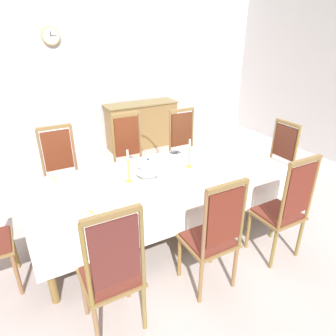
# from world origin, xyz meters

# --- Properties ---
(ground) EXTENTS (7.52, 5.77, 0.04)m
(ground) POSITION_xyz_m (0.00, 0.00, -0.02)
(ground) COLOR #BAADAA
(back_wall) EXTENTS (7.52, 0.08, 3.34)m
(back_wall) POSITION_xyz_m (0.00, 2.93, 1.67)
(back_wall) COLOR silver
(back_wall) RESTS_ON ground
(dining_table) EXTENTS (2.78, 1.06, 0.78)m
(dining_table) POSITION_xyz_m (0.00, -0.16, 0.71)
(dining_table) COLOR olive
(dining_table) RESTS_ON ground
(tablecloth) EXTENTS (2.80, 1.08, 0.42)m
(tablecloth) POSITION_xyz_m (0.00, -0.16, 0.67)
(tablecloth) COLOR white
(tablecloth) RESTS_ON dining_table
(chair_south_a) EXTENTS (0.44, 0.42, 1.19)m
(chair_south_a) POSITION_xyz_m (-0.89, -1.10, 0.60)
(chair_south_a) COLOR olive
(chair_south_a) RESTS_ON ground
(chair_north_a) EXTENTS (0.44, 0.42, 1.18)m
(chair_north_a) POSITION_xyz_m (-0.89, 0.78, 0.60)
(chair_north_a) COLOR #936340
(chair_north_a) RESTS_ON ground
(chair_south_b) EXTENTS (0.44, 0.42, 1.16)m
(chair_south_b) POSITION_xyz_m (0.03, -1.10, 0.59)
(chair_south_b) COLOR olive
(chair_south_b) RESTS_ON ground
(chair_north_b) EXTENTS (0.44, 0.42, 1.22)m
(chair_north_b) POSITION_xyz_m (0.03, 0.79, 0.61)
(chair_north_b) COLOR olive
(chair_north_b) RESTS_ON ground
(chair_south_c) EXTENTS (0.44, 0.42, 1.18)m
(chair_south_c) POSITION_xyz_m (0.90, -1.10, 0.60)
(chair_south_c) COLOR olive
(chair_south_c) RESTS_ON ground
(chair_north_c) EXTENTS (0.44, 0.42, 1.17)m
(chair_north_c) POSITION_xyz_m (0.90, 0.78, 0.59)
(chair_north_c) COLOR olive
(chair_north_c) RESTS_ON ground
(chair_head_east) EXTENTS (0.42, 0.44, 1.10)m
(chair_head_east) POSITION_xyz_m (1.79, -0.16, 0.57)
(chair_head_east) COLOR olive
(chair_head_east) RESTS_ON ground
(soup_tureen) EXTENTS (0.27, 0.27, 0.22)m
(soup_tureen) POSITION_xyz_m (-0.15, -0.16, 0.89)
(soup_tureen) COLOR white
(soup_tureen) RESTS_ON tablecloth
(candlestick_west) EXTENTS (0.07, 0.07, 0.35)m
(candlestick_west) POSITION_xyz_m (-0.37, -0.16, 0.93)
(candlestick_west) COLOR gold
(candlestick_west) RESTS_ON tablecloth
(candlestick_east) EXTENTS (0.07, 0.07, 0.34)m
(candlestick_east) POSITION_xyz_m (0.37, -0.16, 0.92)
(candlestick_east) COLOR gold
(candlestick_east) RESTS_ON tablecloth
(bowl_near_left) EXTENTS (0.19, 0.19, 0.05)m
(bowl_near_left) POSITION_xyz_m (-0.92, 0.25, 0.81)
(bowl_near_left) COLOR white
(bowl_near_left) RESTS_ON tablecloth
(bowl_near_right) EXTENTS (0.18, 0.18, 0.04)m
(bowl_near_right) POSITION_xyz_m (-0.74, -0.58, 0.80)
(bowl_near_right) COLOR white
(bowl_near_right) RESTS_ON tablecloth
(bowl_far_left) EXTENTS (0.18, 0.18, 0.04)m
(bowl_far_left) POSITION_xyz_m (0.41, 0.22, 0.81)
(bowl_far_left) COLOR white
(bowl_far_left) RESTS_ON tablecloth
(bowl_far_right) EXTENTS (0.15, 0.15, 0.03)m
(bowl_far_right) POSITION_xyz_m (-0.60, 0.23, 0.80)
(bowl_far_right) COLOR white
(bowl_far_right) RESTS_ON tablecloth
(spoon_primary) EXTENTS (0.03, 0.18, 0.01)m
(spoon_primary) POSITION_xyz_m (-1.04, 0.27, 0.79)
(spoon_primary) COLOR gold
(spoon_primary) RESTS_ON tablecloth
(spoon_secondary) EXTENTS (0.05, 0.18, 0.01)m
(spoon_secondary) POSITION_xyz_m (-0.87, -0.55, 0.79)
(spoon_secondary) COLOR gold
(spoon_secondary) RESTS_ON tablecloth
(sideboard) EXTENTS (1.44, 0.48, 0.90)m
(sideboard) POSITION_xyz_m (1.00, 2.61, 0.45)
(sideboard) COLOR olive
(sideboard) RESTS_ON ground
(mounted_clock) EXTENTS (0.29, 0.06, 0.29)m
(mounted_clock) POSITION_xyz_m (-0.46, 2.85, 2.12)
(mounted_clock) COLOR #D1B251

